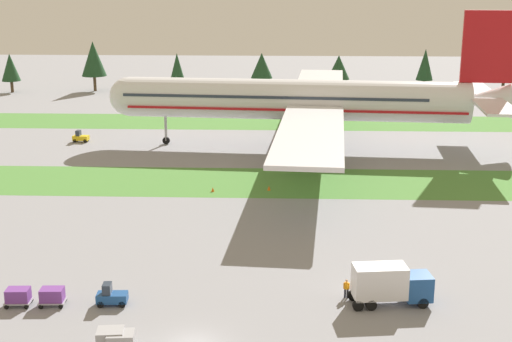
% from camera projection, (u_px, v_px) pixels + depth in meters
% --- Properties ---
extents(grass_strip_near, '(320.00, 14.43, 0.01)m').
position_uv_depth(grass_strip_near, '(233.00, 182.00, 97.84)').
color(grass_strip_near, '#4C8438').
rests_on(grass_strip_near, ground).
extents(grass_strip_far, '(320.00, 14.43, 0.01)m').
position_uv_depth(grass_strip_far, '(248.00, 122.00, 137.19)').
color(grass_strip_far, '#4C8438').
rests_on(grass_strip_far, ground).
extents(airliner, '(65.42, 80.46, 22.13)m').
position_uv_depth(airliner, '(308.00, 100.00, 114.86)').
color(airliner, silver).
rests_on(airliner, ground).
extents(baggage_tug, '(2.67, 1.44, 1.97)m').
position_uv_depth(baggage_tug, '(111.00, 296.00, 61.37)').
color(baggage_tug, '#1E4C8E').
rests_on(baggage_tug, ground).
extents(cargo_dolly_lead, '(2.28, 1.62, 1.55)m').
position_uv_depth(cargo_dolly_lead, '(52.00, 295.00, 61.26)').
color(cargo_dolly_lead, '#A3A3A8').
rests_on(cargo_dolly_lead, ground).
extents(cargo_dolly_second, '(2.28, 1.62, 1.55)m').
position_uv_depth(cargo_dolly_second, '(18.00, 296.00, 61.21)').
color(cargo_dolly_second, '#A3A3A8').
rests_on(cargo_dolly_second, ground).
extents(catering_truck, '(7.19, 3.15, 3.58)m').
position_uv_depth(catering_truck, '(390.00, 283.00, 61.17)').
color(catering_truck, '#1E4C8E').
rests_on(catering_truck, ground).
extents(pushback_tractor, '(2.69, 1.49, 1.97)m').
position_uv_depth(pushback_tractor, '(80.00, 137.00, 120.92)').
color(pushback_tractor, yellow).
rests_on(pushback_tractor, ground).
extents(ground_crew_marshaller, '(0.55, 0.36, 1.74)m').
position_uv_depth(ground_crew_marshaller, '(346.00, 288.00, 62.67)').
color(ground_crew_marshaller, black).
rests_on(ground_crew_marshaller, ground).
extents(uld_container_1, '(2.17, 1.81, 1.75)m').
position_uv_depth(uld_container_1, '(111.00, 340.00, 53.84)').
color(uld_container_1, '#A3A3A8').
rests_on(uld_container_1, ground).
extents(taxiway_marker_0, '(0.44, 0.44, 0.60)m').
position_uv_depth(taxiway_marker_0, '(213.00, 189.00, 93.45)').
color(taxiway_marker_0, orange).
rests_on(taxiway_marker_0, ground).
extents(taxiway_marker_1, '(0.44, 0.44, 0.63)m').
position_uv_depth(taxiway_marker_1, '(269.00, 188.00, 94.00)').
color(taxiway_marker_1, orange).
rests_on(taxiway_marker_1, ground).
extents(distant_tree_line, '(163.18, 8.94, 11.90)m').
position_uv_depth(distant_tree_line, '(238.00, 65.00, 168.90)').
color(distant_tree_line, '#4C3823').
rests_on(distant_tree_line, ground).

